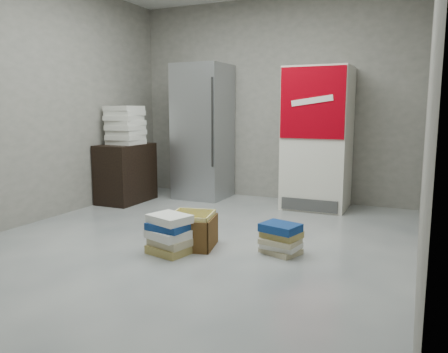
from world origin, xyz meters
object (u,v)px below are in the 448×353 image
wood_shelf (126,173)px  cardboard_box (192,233)px  phonebook_stack_main (169,234)px  coke_cooler (317,138)px  steel_fridge (203,132)px

wood_shelf → cardboard_box: wood_shelf is taller
wood_shelf → phonebook_stack_main: (1.71, -1.65, -0.22)m
phonebook_stack_main → cardboard_box: size_ratio=0.89×
coke_cooler → phonebook_stack_main: 2.60m
steel_fridge → phonebook_stack_main: 2.65m
steel_fridge → phonebook_stack_main: bearing=-69.8°
cardboard_box → coke_cooler: bearing=59.7°
coke_cooler → cardboard_box: (-0.68, -2.12, -0.77)m
steel_fridge → coke_cooler: bearing=-0.2°
steel_fridge → cardboard_box: size_ratio=3.95×
coke_cooler → cardboard_box: 2.36m
wood_shelf → cardboard_box: size_ratio=1.66×
phonebook_stack_main → wood_shelf: bearing=149.6°
steel_fridge → coke_cooler: 1.65m
steel_fridge → wood_shelf: bearing=-138.7°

